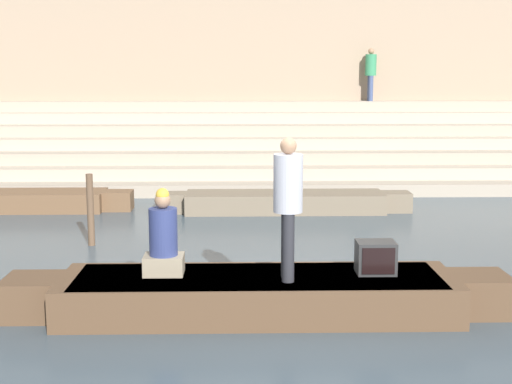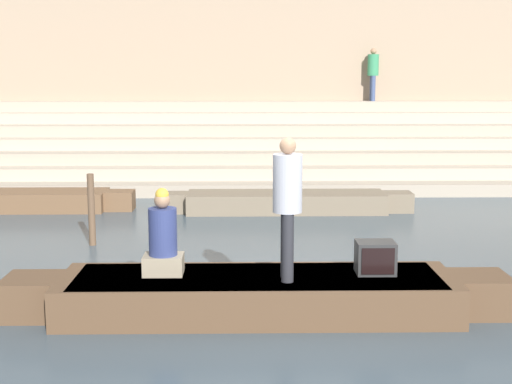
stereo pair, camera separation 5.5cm
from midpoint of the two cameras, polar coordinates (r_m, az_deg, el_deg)
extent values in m
plane|color=#3D4C56|center=(10.18, 1.99, -8.23)|extent=(120.00, 120.00, 0.00)
cube|color=tan|center=(20.38, 0.31, 1.20)|extent=(36.00, 5.09, 0.32)
cube|color=#B2A28D|center=(20.70, 0.29, 2.22)|extent=(36.00, 4.36, 0.32)
cube|color=tan|center=(21.02, 0.26, 3.21)|extent=(36.00, 3.63, 0.32)
cube|color=#B2A28D|center=(21.35, 0.23, 4.17)|extent=(36.00, 2.91, 0.32)
cube|color=tan|center=(21.69, 0.21, 5.10)|extent=(36.00, 2.18, 0.32)
cube|color=#B2A28D|center=(22.03, 0.18, 6.00)|extent=(36.00, 1.45, 0.32)
cube|color=tan|center=(22.37, 0.16, 6.88)|extent=(36.00, 0.73, 0.32)
cube|color=tan|center=(23.32, 0.10, 11.22)|extent=(34.20, 1.20, 7.60)
cube|color=brown|center=(22.86, 0.14, 2.46)|extent=(34.20, 0.12, 0.60)
cube|color=brown|center=(9.32, 0.00, -8.26)|extent=(5.10, 1.39, 0.51)
cube|color=tan|center=(9.25, 0.00, -6.89)|extent=(4.69, 1.29, 0.05)
cube|color=brown|center=(9.82, 17.36, -7.77)|extent=(0.71, 0.76, 0.51)
cube|color=brown|center=(9.70, -17.60, -8.00)|extent=(0.71, 0.76, 0.51)
cylinder|color=olive|center=(10.05, -4.49, -6.03)|extent=(2.36, 0.04, 0.04)
cylinder|color=#28282D|center=(9.10, 2.30, -4.18)|extent=(0.15, 0.15, 0.87)
cylinder|color=#28282D|center=(8.90, 2.38, -4.48)|extent=(0.15, 0.15, 0.87)
cylinder|color=#B2B2BC|center=(8.84, 2.38, 0.70)|extent=(0.37, 0.37, 0.73)
sphere|color=#9E7556|center=(8.78, 2.40, 3.71)|extent=(0.21, 0.21, 0.21)
cube|color=gray|center=(9.38, -7.55, -5.77)|extent=(0.51, 0.40, 0.25)
cylinder|color=navy|center=(9.28, -7.60, -3.18)|extent=(0.37, 0.37, 0.62)
sphere|color=#9E7556|center=(9.20, -7.66, -0.67)|extent=(0.21, 0.21, 0.21)
sphere|color=gold|center=(9.18, -7.67, -0.23)|extent=(0.18, 0.18, 0.18)
cube|color=#2D2D2D|center=(9.45, 9.38, -5.17)|extent=(0.50, 0.38, 0.42)
cube|color=black|center=(9.27, 9.61, -5.48)|extent=(0.42, 0.02, 0.34)
cube|color=brown|center=(17.25, -19.64, -0.68)|extent=(4.58, 1.09, 0.44)
cube|color=tan|center=(17.21, -19.68, -0.04)|extent=(4.21, 0.99, 0.05)
cube|color=brown|center=(16.61, -11.06, -0.67)|extent=(0.64, 0.60, 0.44)
cube|color=#756651|center=(16.11, 2.21, -0.81)|extent=(4.45, 1.09, 0.44)
cube|color=tan|center=(16.07, 2.21, -0.13)|extent=(4.09, 0.99, 0.05)
cube|color=#756651|center=(16.46, 11.05, -0.76)|extent=(0.62, 0.60, 0.44)
cube|color=#756651|center=(16.15, -6.80, -0.84)|extent=(0.62, 0.60, 0.44)
cylinder|color=brown|center=(13.22, -13.22, -1.40)|extent=(0.12, 0.12, 1.31)
cylinder|color=#3D4C75|center=(22.80, 9.01, 8.20)|extent=(0.14, 0.14, 0.78)
cylinder|color=#3D4C75|center=(22.62, 9.10, 8.19)|extent=(0.14, 0.14, 0.78)
cylinder|color=#338456|center=(22.71, 9.10, 10.00)|extent=(0.34, 0.34, 0.65)
sphere|color=#9E7556|center=(22.72, 9.13, 11.06)|extent=(0.19, 0.19, 0.19)
camera|label=1|loc=(0.03, -90.16, -0.03)|focal=50.00mm
camera|label=2|loc=(0.03, 89.84, 0.03)|focal=50.00mm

